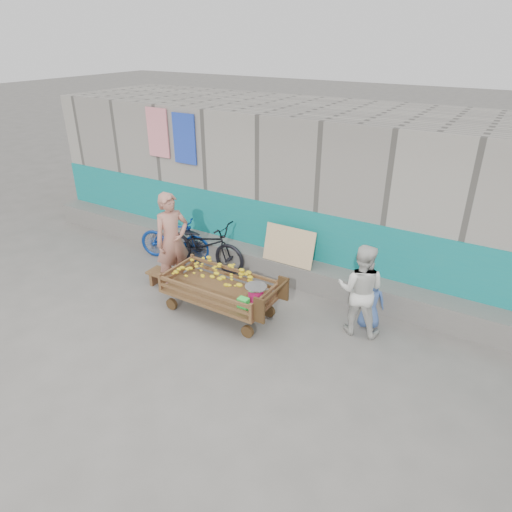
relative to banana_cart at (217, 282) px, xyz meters
The scene contains 9 objects.
ground 0.97m from the banana_cart, 70.42° to the right, with size 80.00×80.00×0.00m, color #5F5C57.
building_wall 3.44m from the banana_cart, 85.54° to the left, with size 12.00×3.50×3.00m.
banana_cart is the anchor object (origin of this frame).
bench 1.24m from the banana_cart, 169.31° to the left, with size 1.11×0.33×0.28m.
vendor_man 1.33m from the banana_cart, 164.05° to the left, with size 0.67×0.44×1.82m, color #AD705F.
woman 2.33m from the banana_cart, 18.15° to the left, with size 0.74×0.57×1.52m, color silver.
child 2.52m from the banana_cart, 22.43° to the left, with size 0.45×0.29×0.92m, color #4362A5.
bicycle_dark 1.76m from the banana_cart, 135.07° to the left, with size 0.66×1.89×1.00m, color black.
bicycle_blue 2.28m from the banana_cart, 148.56° to the left, with size 0.44×1.57×0.94m, color navy.
Camera 1 is at (3.73, -4.57, 4.34)m, focal length 32.00 mm.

